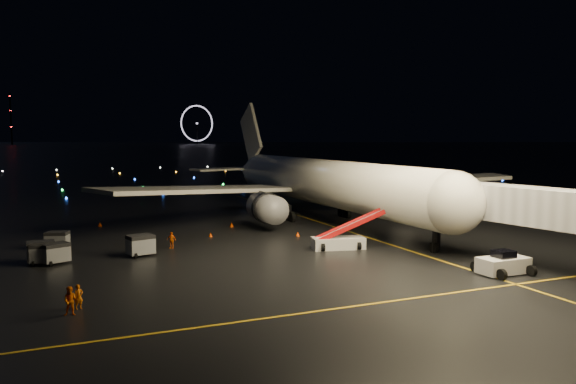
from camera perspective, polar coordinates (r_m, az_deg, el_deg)
name	(u,v)px	position (r m, az deg, el deg)	size (l,w,h in m)	color
ground	(84,155)	(340.53, -20.01, 3.57)	(2000.00, 2000.00, 0.00)	black
lane_centre	(346,231)	(63.70, 5.96, -3.93)	(0.25, 80.00, 0.02)	gold
lane_cross	(301,313)	(34.48, 1.32, -12.24)	(60.00, 0.25, 0.02)	gold
airliner	(313,156)	(72.81, 2.53, 3.63)	(56.51, 53.69, 16.01)	silver
pushback_tug	(503,262)	(46.72, 21.03, -6.67)	(3.90, 2.04, 1.85)	silver
belt_loader	(338,231)	(53.27, 5.13, -3.92)	(7.21, 1.97, 3.50)	silver
crew_a	(79,297)	(37.40, -20.50, -9.94)	(0.57, 0.37, 1.55)	orange
crew_b	(71,301)	(36.27, -21.21, -10.28)	(0.86, 0.67, 1.76)	orange
crew_c	(171,240)	(54.60, -11.76, -4.80)	(0.93, 0.39, 1.59)	orange
safety_cone_0	(298,234)	(59.97, 1.00, -4.27)	(0.43, 0.43, 0.49)	#E94100
safety_cone_1	(232,225)	(66.18, -5.75, -3.33)	(0.49, 0.49, 0.56)	#E94100
safety_cone_2	(211,235)	(60.17, -7.87, -4.31)	(0.40, 0.40, 0.45)	#E94100
safety_cone_3	(100,224)	(70.09, -18.58, -3.09)	(0.48, 0.48, 0.55)	#E94100
ferris_wheel	(197,125)	(783.06, -9.23, 6.75)	(50.00, 4.00, 52.00)	black
radio_mast	(11,119)	(781.25, -26.33, 6.68)	(1.80, 1.80, 64.00)	black
taxiway_lights	(129,178)	(147.41, -15.81, 1.42)	(164.00, 92.00, 0.36)	black
baggage_cart_0	(141,245)	(51.74, -14.75, -5.28)	(2.22, 1.56, 1.89)	gray
baggage_cart_1	(55,253)	(50.91, -22.55, -5.79)	(2.06, 1.44, 1.75)	gray
baggage_cart_2	(41,252)	(51.66, -23.82, -5.61)	(2.18, 1.53, 1.85)	gray
baggage_cart_3	(43,254)	(51.21, -23.59, -5.78)	(2.03, 1.42, 1.72)	gray
baggage_cart_4	(57,240)	(57.27, -22.38, -4.58)	(1.97, 1.38, 1.68)	gray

